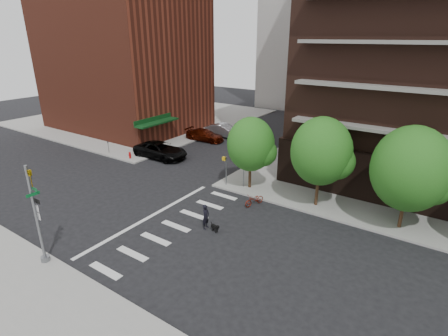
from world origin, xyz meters
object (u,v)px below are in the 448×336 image
at_px(traffic_signal, 38,223).
at_px(parked_car_maroon, 205,135).
at_px(parked_car_black, 161,150).
at_px(dog_walker, 206,217).
at_px(scooter, 254,200).
at_px(fire_hydrant, 130,155).
at_px(parked_car_silver, 224,131).

relative_size(traffic_signal, parked_car_maroon, 1.19).
bearing_deg(parked_car_maroon, parked_car_black, 174.93).
bearing_deg(dog_walker, traffic_signal, 141.62).
relative_size(parked_car_black, scooter, 3.32).
distance_m(traffic_signal, scooter, 15.04).
relative_size(parked_car_maroon, dog_walker, 2.82).
xyz_separation_m(fire_hydrant, parked_car_black, (2.30, 2.34, 0.30)).
xyz_separation_m(fire_hydrant, parked_car_maroon, (2.30, 10.28, 0.18)).
xyz_separation_m(parked_car_black, parked_car_maroon, (0.00, 7.93, -0.12)).
distance_m(parked_car_silver, scooter, 19.97).
bearing_deg(dog_walker, parked_car_maroon, 31.32).
distance_m(parked_car_maroon, scooter, 18.64).
bearing_deg(traffic_signal, parked_car_maroon, 106.82).
relative_size(parked_car_black, dog_walker, 3.43).
bearing_deg(traffic_signal, scooter, 64.47).
xyz_separation_m(traffic_signal, dog_walker, (5.36, 8.50, -1.80)).
relative_size(parked_car_maroon, parked_car_silver, 0.98).
height_order(traffic_signal, parked_car_maroon, traffic_signal).
xyz_separation_m(parked_car_black, parked_car_silver, (1.00, 10.83, -0.00)).
relative_size(traffic_signal, parked_car_silver, 1.16).
xyz_separation_m(parked_car_silver, dog_walker, (12.09, -19.96, 0.05)).
distance_m(fire_hydrant, scooter, 16.55).
bearing_deg(parked_car_maroon, scooter, -135.72).
bearing_deg(parked_car_black, traffic_signal, -158.56).
height_order(parked_car_maroon, parked_car_silver, parked_car_silver).
bearing_deg(parked_car_silver, parked_car_maroon, 159.17).
height_order(parked_car_black, parked_car_maroon, parked_car_black).
height_order(traffic_signal, fire_hydrant, traffic_signal).
xyz_separation_m(parked_car_maroon, parked_car_silver, (1.00, 2.90, 0.12)).
height_order(fire_hydrant, scooter, scooter).
distance_m(traffic_signal, parked_car_silver, 29.31).
relative_size(parked_car_black, parked_car_silver, 1.19).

